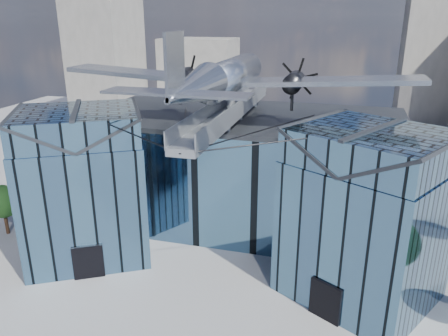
# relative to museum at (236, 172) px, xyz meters

# --- Properties ---
(ground_plane) EXTENTS (120.00, 120.00, 0.00)m
(ground_plane) POSITION_rel_museum_xyz_m (-0.00, -5.82, -5.54)
(ground_plane) COLOR gray
(museum) EXTENTS (32.88, 24.50, 17.60)m
(museum) POSITION_rel_museum_xyz_m (0.00, 0.00, 0.00)
(museum) COLOR #446A8A
(museum) RESTS_ON ground
(bg_towers) EXTENTS (77.00, 24.50, 26.00)m
(bg_towers) POSITION_rel_museum_xyz_m (1.45, 44.67, 4.47)
(bg_towers) COLOR gray
(bg_towers) RESTS_ON ground
(tree_side_w) EXTENTS (3.66, 3.66, 4.53)m
(tree_side_w) POSITION_rel_museum_xyz_m (-19.29, -6.20, -2.47)
(tree_side_w) COLOR black
(tree_side_w) RESTS_ON ground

